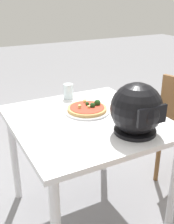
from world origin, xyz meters
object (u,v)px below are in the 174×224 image
object	(u,v)px
pizza	(88,108)
motorcycle_helmet	(137,110)
drinking_glass	(68,91)
dining_table	(87,133)

from	to	relation	value
pizza	motorcycle_helmet	size ratio (longest dim) A/B	0.89
pizza	motorcycle_helmet	xyz separation A→B (m)	(-0.09, 0.37, 0.11)
pizza	drinking_glass	xyz separation A→B (m)	(0.01, -0.28, 0.03)
pizza	drinking_glass	world-z (taller)	drinking_glass
motorcycle_helmet	drinking_glass	world-z (taller)	motorcycle_helmet
motorcycle_helmet	pizza	bearing A→B (deg)	-76.37
pizza	motorcycle_helmet	world-z (taller)	motorcycle_helmet
dining_table	pizza	size ratio (longest dim) A/B	3.68
drinking_glass	pizza	bearing A→B (deg)	91.03
dining_table	motorcycle_helmet	bearing A→B (deg)	116.78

